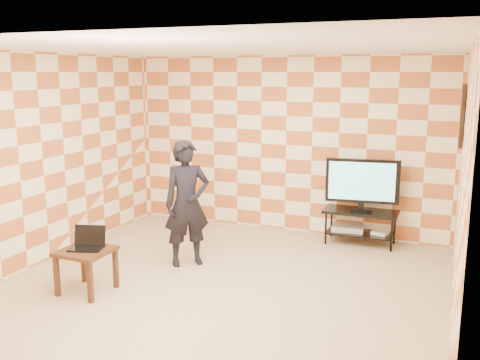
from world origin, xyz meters
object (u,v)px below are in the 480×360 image
object	(u,v)px
side_table	(86,257)
person	(187,204)
tv	(362,182)
tv_stand	(361,219)

from	to	relation	value
side_table	person	bearing A→B (deg)	62.41
person	tv	bearing A→B (deg)	-1.07
tv	side_table	distance (m)	3.91
tv_stand	person	world-z (taller)	person
tv_stand	tv	bearing A→B (deg)	-97.58
tv_stand	side_table	world-z (taller)	same
tv_stand	side_table	distance (m)	3.88
side_table	tv_stand	bearing A→B (deg)	48.39
tv	side_table	size ratio (longest dim) A/B	1.85
tv_stand	person	size ratio (longest dim) A/B	0.65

